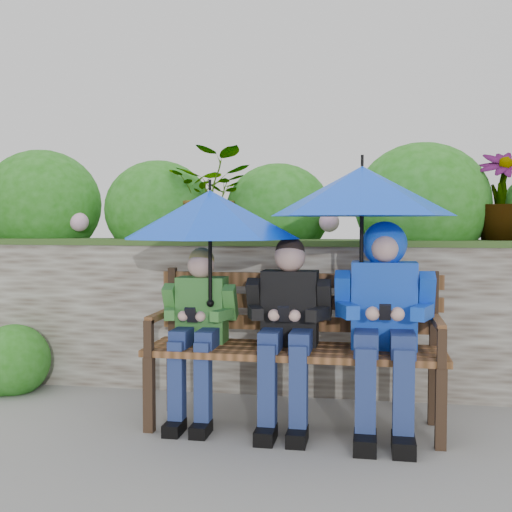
% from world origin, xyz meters
% --- Properties ---
extents(ground, '(60.00, 60.00, 0.00)m').
position_xyz_m(ground, '(0.00, 0.00, 0.00)').
color(ground, gray).
rests_on(ground, ground).
extents(garden_backdrop, '(8.01, 2.85, 1.90)m').
position_xyz_m(garden_backdrop, '(-0.02, 1.58, 0.66)').
color(garden_backdrop, brown).
rests_on(garden_backdrop, ground).
extents(park_bench, '(1.65, 0.48, 0.87)m').
position_xyz_m(park_bench, '(0.25, -0.01, 0.50)').
color(park_bench, '#322217').
rests_on(park_bench, ground).
extents(boy_left, '(0.42, 0.49, 1.00)m').
position_xyz_m(boy_left, '(-0.30, -0.08, 0.57)').
color(boy_left, '#2D7524').
rests_on(boy_left, ground).
extents(boy_middle, '(0.47, 0.54, 1.07)m').
position_xyz_m(boy_middle, '(0.21, -0.08, 0.60)').
color(boy_middle, black).
rests_on(boy_middle, ground).
extents(boy_right, '(0.53, 0.65, 1.15)m').
position_xyz_m(boy_right, '(0.74, -0.08, 0.68)').
color(boy_right, '#004AC6').
rests_on(boy_right, ground).
extents(umbrella_left, '(1.02, 1.02, 0.72)m').
position_xyz_m(umbrella_left, '(-0.23, -0.09, 1.19)').
color(umbrella_left, blue).
rests_on(umbrella_left, ground).
extents(umbrella_right, '(1.00, 1.00, 0.82)m').
position_xyz_m(umbrella_right, '(0.61, -0.06, 1.32)').
color(umbrella_right, blue).
rests_on(umbrella_right, ground).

